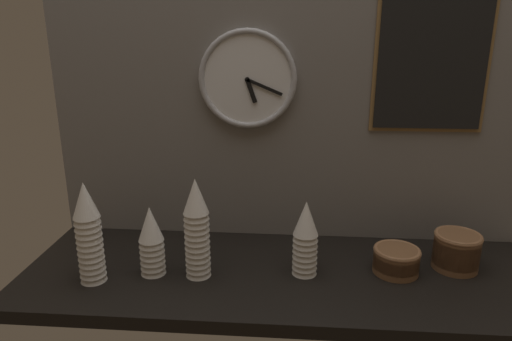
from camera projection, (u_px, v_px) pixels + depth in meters
ground_plane at (284, 275)px, 141.35cm from camera, size 160.00×56.00×4.00cm
wall_tiled_back at (289, 87)px, 150.52cm from camera, size 160.00×3.00×105.00cm
cup_stack_far_left at (89, 233)px, 130.04cm from camera, size 7.56×7.56×30.57cm
cup_stack_left at (151, 241)px, 135.41cm from camera, size 7.56×7.56×21.46cm
cup_stack_center_right at (305, 238)px, 135.03cm from camera, size 7.56×7.56×23.28cm
cup_stack_center_left at (197, 228)px, 132.92cm from camera, size 7.56×7.56×30.57cm
bowl_stack_right at (396, 259)px, 137.90cm from camera, size 14.05×14.05×7.82cm
bowl_stack_far_right at (456, 250)px, 139.86cm from camera, size 14.05×14.05×11.44cm
wall_clock at (248, 79)px, 147.79cm from camera, size 32.12×2.70×32.12cm
menu_board at (432, 59)px, 142.30cm from camera, size 35.92×1.32×46.39cm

